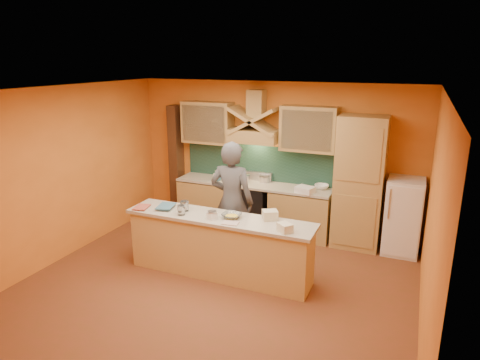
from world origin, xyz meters
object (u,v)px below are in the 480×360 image
at_px(kitchen_scale, 212,216).
at_px(mixing_bowl, 232,216).
at_px(fridge, 403,216).
at_px(stove, 253,207).
at_px(person, 232,202).

bearing_deg(kitchen_scale, mixing_bowl, 54.26).
bearing_deg(kitchen_scale, fridge, 63.30).
bearing_deg(mixing_bowl, kitchen_scale, -150.68).
bearing_deg(kitchen_scale, stove, 119.08).
relative_size(fridge, person, 0.66).
distance_m(stove, person, 1.44).
relative_size(fridge, kitchen_scale, 10.89).
bearing_deg(stove, mixing_bowl, -78.17).
xyz_separation_m(stove, person, (0.15, -1.33, 0.54)).
bearing_deg(person, mixing_bowl, 110.98).
bearing_deg(mixing_bowl, person, 113.46).
distance_m(person, mixing_bowl, 0.60).
distance_m(stove, fridge, 2.71).
height_order(stove, kitchen_scale, kitchen_scale).
height_order(fridge, kitchen_scale, fridge).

